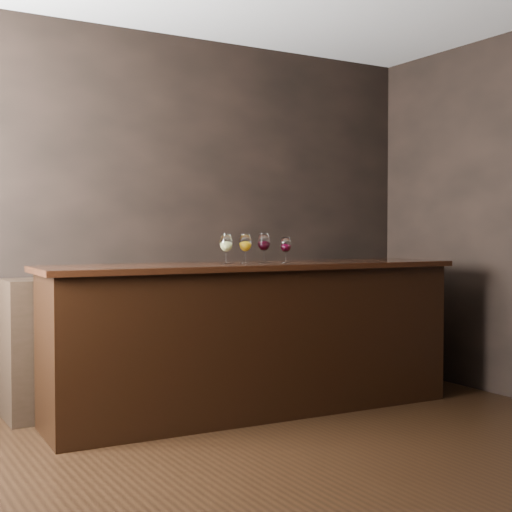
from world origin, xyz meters
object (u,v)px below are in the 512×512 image
back_bar_shelf (186,337)px  bar_counter (255,341)px  glass_amber (245,243)px  glass_red_a (264,243)px  glass_red_b (286,245)px  glass_white (226,243)px

back_bar_shelf → bar_counter: bearing=-67.7°
glass_amber → glass_red_a: bearing=-2.0°
bar_counter → glass_red_b: (0.25, -0.02, 0.67)m
glass_white → glass_amber: 0.16m
bar_counter → glass_red_b: bearing=-1.0°
back_bar_shelf → glass_red_a: glass_red_a is taller
glass_red_a → glass_red_b: (0.16, -0.04, -0.02)m
back_bar_shelf → glass_red_a: (0.34, -0.58, 0.72)m
bar_counter → back_bar_shelf: 0.66m
glass_red_b → glass_red_a: bearing=164.0°
glass_amber → glass_red_b: glass_amber is taller
glass_red_b → glass_amber: bearing=170.7°
back_bar_shelf → glass_red_b: glass_red_b is taller
bar_counter → glass_white: bearing=176.2°
glass_white → glass_red_a: glass_red_a is taller
bar_counter → glass_amber: 0.69m
glass_white → glass_red_b: (0.46, -0.04, -0.02)m
glass_red_a → glass_red_b: size_ratio=1.15×
back_bar_shelf → glass_red_a: size_ratio=12.49×
glass_amber → bar_counter: bearing=-30.1°
glass_white → bar_counter: bearing=-6.6°
bar_counter → glass_amber: bearing=152.8°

